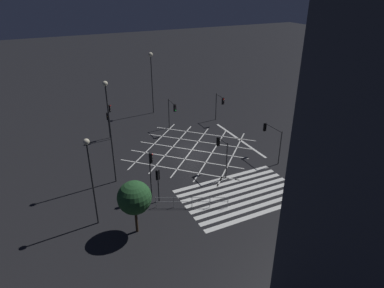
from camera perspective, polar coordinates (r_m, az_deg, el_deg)
name	(u,v)px	position (r m, az deg, el deg)	size (l,w,h in m)	color
ground_plane	(192,150)	(40.25, 0.00, -0.97)	(200.00, 200.00, 0.00)	black
road_markings	(225,176)	(35.12, 5.44, -5.39)	(16.48, 21.97, 0.01)	silver
traffic_light_nw_cross	(108,120)	(43.50, -13.76, 3.92)	(0.36, 0.39, 3.44)	#2D2D30
traffic_light_ne_cross	(220,103)	(47.31, 4.70, 6.87)	(0.36, 2.11, 3.91)	#2D2D30
traffic_light_median_north	(172,109)	(44.23, -3.31, 5.77)	(0.36, 2.38, 4.11)	#2D2D30
traffic_light_sw_cross	(158,179)	(30.31, -5.74, -5.80)	(0.36, 0.39, 3.21)	#2D2D30
traffic_light_sw_main	(151,166)	(30.37, -6.87, -3.69)	(0.39, 0.36, 4.59)	#2D2D30
traffic_light_nw_main	(110,115)	(42.88, -13.56, 4.75)	(0.39, 0.36, 4.57)	#2D2D30
traffic_light_median_south	(222,148)	(34.22, 4.97, -0.75)	(0.36, 2.06, 3.95)	#2D2D30
traffic_light_se_cross	(271,134)	(38.23, 13.07, 1.61)	(0.36, 3.13, 3.88)	#2D2D30
street_lamp_east	(151,67)	(50.01, -6.82, 12.65)	(0.64, 0.64, 8.95)	#2D2D30
street_lamp_west	(90,167)	(27.07, -16.61, -3.75)	(0.48, 0.48, 7.64)	#2D2D30
street_lamp_far	(109,119)	(32.04, -13.66, 4.09)	(0.47, 0.47, 10.18)	#2D2D30
street_tree_near	(134,198)	(26.52, -9.58, -8.83)	(2.64, 2.64, 4.53)	#38281C
pedestrian_railing	(192,201)	(30.22, 0.00, -9.45)	(5.70, 2.81, 1.05)	gray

